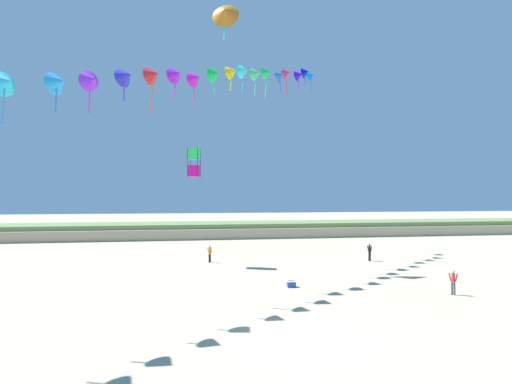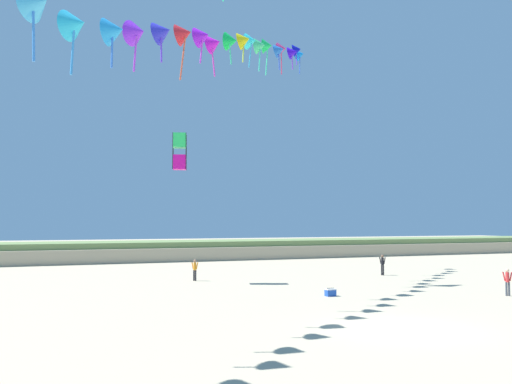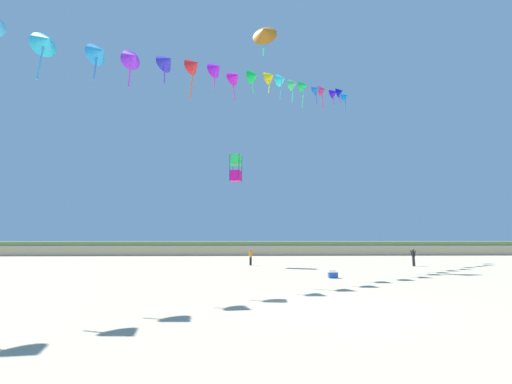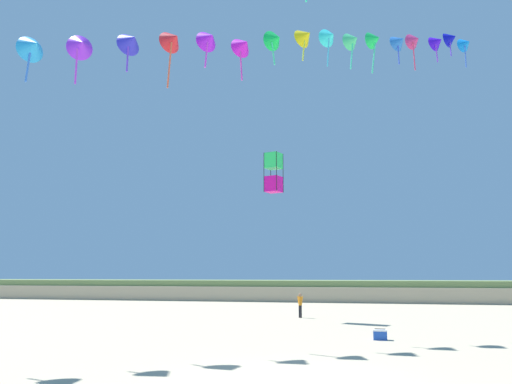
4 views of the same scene
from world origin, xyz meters
The scene contains 6 objects.
ground_plane centered at (0.00, 0.00, 0.00)m, with size 240.00×240.00×0.00m, color tan.
dune_ridge centered at (0.00, 43.33, 1.04)m, with size 120.00×9.26×2.08m.
person_near_left centered at (-3.08, 20.30, 0.88)m, with size 0.45×0.41×1.53m.
kite_banner_string centered at (-3.73, 11.88, 14.88)m, with size 25.96×32.46×20.47m.
large_kite_low_lead centered at (-4.53, 19.20, 9.18)m, with size 1.17×1.17×2.54m.
beach_cooler centered at (2.01, 9.57, 0.21)m, with size 0.58×0.41×0.46m.
Camera 4 is at (2.45, -14.29, 2.72)m, focal length 38.00 mm.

